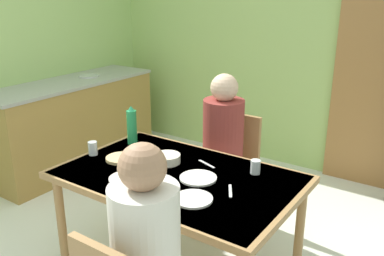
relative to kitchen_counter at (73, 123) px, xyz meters
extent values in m
cube|color=#A4C66E|center=(1.63, 1.33, 0.81)|extent=(4.13, 0.10, 2.53)
cube|color=#A2C671|center=(-0.33, -0.34, 0.81)|extent=(0.10, 3.34, 2.53)
cube|color=#9E6B3A|center=(2.67, 1.25, 0.55)|extent=(0.80, 0.05, 2.00)
cube|color=olive|center=(0.00, 0.00, -0.02)|extent=(0.60, 1.80, 0.87)
cube|color=#9E9E99|center=(0.00, 0.00, 0.43)|extent=(0.61, 1.84, 0.03)
cylinder|color=#B7B7BC|center=(0.00, 0.27, 0.45)|extent=(0.21, 0.21, 0.01)
cube|color=#A27648|center=(2.00, -0.87, 0.26)|extent=(1.43, 0.91, 0.04)
cube|color=#E3B06B|center=(2.00, -0.87, 0.28)|extent=(1.37, 0.87, 0.00)
cylinder|color=#A27648|center=(1.35, -1.25, -0.10)|extent=(0.06, 0.06, 0.69)
cylinder|color=#A27648|center=(1.35, -0.48, -0.10)|extent=(0.06, 0.06, 0.69)
cylinder|color=#A27648|center=(2.64, -0.48, -0.10)|extent=(0.06, 0.06, 0.69)
cube|color=#A27648|center=(1.91, -0.13, 0.00)|extent=(0.40, 0.40, 0.04)
cube|color=#A27648|center=(1.91, 0.05, 0.21)|extent=(0.38, 0.04, 0.42)
cylinder|color=#A27648|center=(2.08, -0.30, -0.25)|extent=(0.04, 0.04, 0.41)
cylinder|color=#A27648|center=(1.74, -0.30, -0.25)|extent=(0.04, 0.04, 0.41)
cylinder|color=#A27648|center=(2.08, 0.04, -0.25)|extent=(0.04, 0.04, 0.41)
cylinder|color=#A27648|center=(1.74, 0.04, -0.25)|extent=(0.04, 0.04, 0.41)
cylinder|color=silver|center=(2.33, -1.55, 0.32)|extent=(0.30, 0.30, 0.52)
sphere|color=#A87A5B|center=(2.33, -1.55, 0.67)|extent=(0.20, 0.20, 0.20)
cube|color=brown|center=(1.91, -0.29, 0.06)|extent=(0.30, 0.22, 0.12)
cylinder|color=maroon|center=(1.91, -0.18, 0.32)|extent=(0.30, 0.30, 0.52)
sphere|color=beige|center=(1.91, -0.18, 0.67)|extent=(0.20, 0.20, 0.20)
cylinder|color=#279854|center=(1.42, -0.63, 0.41)|extent=(0.07, 0.07, 0.24)
cone|color=#24925D|center=(1.42, -0.63, 0.55)|extent=(0.05, 0.05, 0.04)
cylinder|color=beige|center=(1.84, -0.77, 0.31)|extent=(0.17, 0.17, 0.05)
cylinder|color=white|center=(2.25, -1.08, 0.29)|extent=(0.21, 0.21, 0.01)
cylinder|color=white|center=(2.13, -0.85, 0.29)|extent=(0.22, 0.22, 0.01)
cylinder|color=white|center=(1.80, -1.09, 0.29)|extent=(0.22, 0.22, 0.01)
cylinder|color=silver|center=(1.35, -0.94, 0.33)|extent=(0.06, 0.06, 0.09)
cylinder|color=silver|center=(2.37, -0.59, 0.33)|extent=(0.06, 0.06, 0.09)
cylinder|color=#DBB77A|center=(1.56, -0.90, 0.29)|extent=(0.19, 0.19, 0.02)
cube|color=silver|center=(2.05, -1.21, 0.29)|extent=(0.11, 0.13, 0.00)
cube|color=silver|center=(2.06, -0.65, 0.29)|extent=(0.15, 0.06, 0.00)
cube|color=silver|center=(2.36, -0.88, 0.29)|extent=(0.09, 0.14, 0.00)
camera|label=1|loc=(3.35, -2.69, 1.35)|focal=38.98mm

